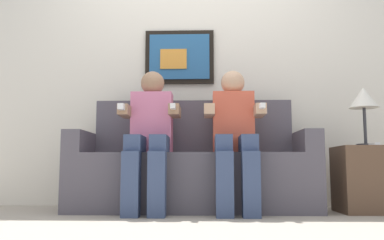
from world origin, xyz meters
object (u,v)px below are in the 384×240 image
(couch, at_px, (193,171))
(table_lamp, at_px, (364,100))
(person_on_right, at_px, (234,132))
(person_on_left, at_px, (150,132))
(side_table_right, at_px, (365,179))
(spare_remote_on_table, at_px, (374,144))

(couch, relative_size, table_lamp, 4.16)
(person_on_right, xyz_separation_m, table_lamp, (1.01, 0.08, 0.25))
(person_on_left, relative_size, side_table_right, 2.22)
(couch, relative_size, side_table_right, 3.83)
(side_table_right, relative_size, spare_remote_on_table, 3.85)
(person_on_right, height_order, spare_remote_on_table, person_on_right)
(side_table_right, relative_size, table_lamp, 1.09)
(couch, distance_m, spare_remote_on_table, 1.38)
(person_on_left, bearing_deg, spare_remote_on_table, -1.77)
(couch, bearing_deg, table_lamp, -3.93)
(person_on_left, height_order, table_lamp, person_on_left)
(person_on_right, xyz_separation_m, side_table_right, (0.98, 0.06, -0.36))
(table_lamp, height_order, spare_remote_on_table, table_lamp)
(person_on_left, height_order, spare_remote_on_table, person_on_left)
(person_on_left, xyz_separation_m, table_lamp, (1.66, 0.08, 0.25))
(person_on_right, distance_m, side_table_right, 1.05)
(person_on_left, bearing_deg, person_on_right, 0.04)
(person_on_left, distance_m, table_lamp, 1.68)
(couch, bearing_deg, spare_remote_on_table, -9.24)
(couch, distance_m, person_on_left, 0.47)
(person_on_left, height_order, person_on_right, same)
(side_table_right, bearing_deg, person_on_left, -177.84)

